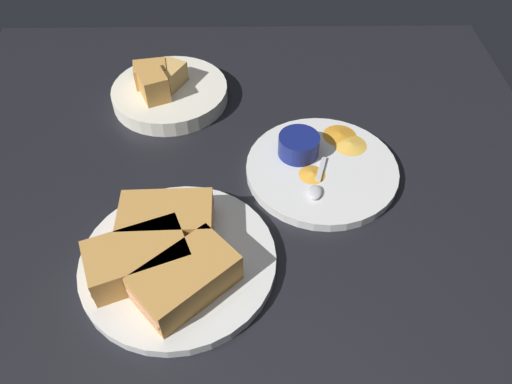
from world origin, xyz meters
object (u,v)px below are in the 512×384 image
Objects in this scene: spoon_by_gravy_ramekin at (316,187)px; bread_basket_rear at (168,91)px; plate_sandwich_main at (179,261)px; spoon_by_dark_ramekin at (188,260)px; sandwich_half_near at (167,220)px; sandwich_half_far at (138,259)px; sandwich_half_extra at (186,278)px; ramekin_light_gravy at (299,145)px; plate_chips_companion at (322,169)px; ramekin_dark_sauce at (180,287)px.

spoon_by_gravy_ramekin is 36.28cm from bread_basket_rear.
spoon_by_dark_ramekin reaches higher than plate_sandwich_main.
sandwich_half_near is 23.73cm from spoon_by_gravy_ramekin.
sandwich_half_far is 29.38cm from spoon_by_gravy_ramekin.
sandwich_half_extra reaches higher than ramekin_light_gravy.
sandwich_half_extra is at bearing -136.21° from spoon_by_gravy_ramekin.
plate_sandwich_main is at bearing -70.19° from sandwich_half_near.
plate_chips_companion is (23.65, 13.12, -3.20)cm from sandwich_half_near.
sandwich_half_far is 6.82cm from spoon_by_dark_ramekin.
sandwich_half_far is 0.60× the size of plate_chips_companion.
bread_basket_rear reaches higher than plate_sandwich_main.
spoon_by_gravy_ramekin is at bearing -74.22° from ramekin_light_gravy.
spoon_by_gravy_ramekin is at bearing 43.79° from sandwich_half_extra.
plate_sandwich_main is 1.85× the size of sandwich_half_extra.
ramekin_dark_sauce is at bearing -122.03° from ramekin_light_gravy.
sandwich_half_extra is at bearing -122.22° from ramekin_light_gravy.
sandwich_half_extra is 25.95cm from spoon_by_gravy_ramekin.
spoon_by_dark_ramekin is (6.42, 1.09, -2.04)cm from sandwich_half_far.
plate_chips_companion is 1.14× the size of bread_basket_rear.
ramekin_dark_sauce is 0.67× the size of spoon_by_gravy_ramekin.
spoon_by_gravy_ramekin is 0.45× the size of bread_basket_rear.
ramekin_dark_sauce is 0.67× the size of spoon_by_dark_ramekin.
spoon_by_gravy_ramekin is (18.90, 13.69, 0.00)cm from spoon_by_dark_ramekin.
ramekin_dark_sauce is at bearing -117.71° from sandwich_half_extra.
spoon_by_dark_ramekin is at bearing 85.93° from ramekin_dark_sauce.
sandwich_half_near reaches higher than plate_sandwich_main.
sandwich_half_near is at bearing -159.87° from spoon_by_gravy_ramekin.
ramekin_dark_sauce is (2.91, -10.92, -0.15)cm from sandwich_half_near.
spoon_by_gravy_ramekin is at bearing 32.50° from plate_sandwich_main.
ramekin_light_gravy is 0.31× the size of bread_basket_rear.
bread_basket_rear reaches higher than ramekin_dark_sauce.
ramekin_light_gravy reaches higher than spoon_by_gravy_ramekin.
ramekin_light_gravy reaches higher than plate_sandwich_main.
spoon_by_gravy_ramekin is at bearing 44.66° from ramekin_dark_sauce.
sandwich_half_near is 10.38cm from sandwich_half_extra.
plate_chips_companion is at bearing 48.65° from sandwich_half_extra.
sandwich_half_near is 0.54× the size of plate_chips_companion.
bread_basket_rear is at bearing 98.68° from ramekin_dark_sauce.
spoon_by_dark_ramekin is at bearing 9.62° from sandwich_half_far.
plate_sandwich_main is 2.03× the size of sandwich_half_near.
ramekin_light_gravy is at bearing 57.97° from ramekin_dark_sauce.
sandwich_half_near reaches higher than ramekin_light_gravy.
bread_basket_rear is at bearing 96.58° from sandwich_half_near.
spoon_by_gravy_ramekin is (-1.46, -4.98, 1.16)cm from plate_chips_companion.
sandwich_half_far is 32.47cm from ramekin_light_gravy.
plate_chips_companion is (26.78, 19.76, -3.20)cm from sandwich_half_far.
spoon_by_dark_ramekin is (1.53, -0.67, 1.16)cm from plate_sandwich_main.
ramekin_light_gravy is (16.61, 21.79, 1.56)cm from spoon_by_dark_ramekin.
plate_chips_companion is at bearing -39.81° from ramekin_light_gravy.
sandwich_half_extra is 0.59× the size of plate_chips_companion.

